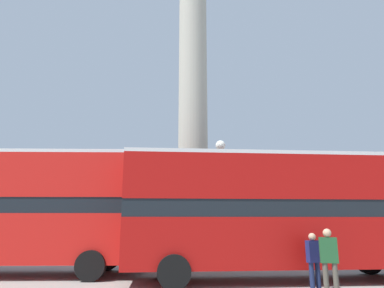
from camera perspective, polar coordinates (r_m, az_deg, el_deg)
name	(u,v)px	position (r m, az deg, el deg)	size (l,w,h in m)	color
ground_plane	(192,259)	(18.71, 0.00, -18.68)	(200.00, 200.00, 0.00)	gray
monument_column	(192,149)	(19.02, 0.00, -0.80)	(5.73, 5.73, 21.51)	#A39E8E
bus_b	(1,207)	(15.01, -29.26, -9.16)	(10.92, 3.08, 4.47)	red
bus_c	(280,210)	(12.44, 14.41, -10.60)	(10.79, 3.43, 4.19)	#A80F0C
street_lamp	(220,193)	(14.79, 4.75, -8.18)	(0.43, 0.43, 5.42)	black
pedestrian_near_lamp	(328,257)	(10.40, 21.71, -17.17)	(0.49, 0.29, 1.75)	#4C473D
pedestrian_by_plinth	(313,259)	(11.02, 19.45, -17.60)	(0.45, 0.33, 1.60)	#192347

